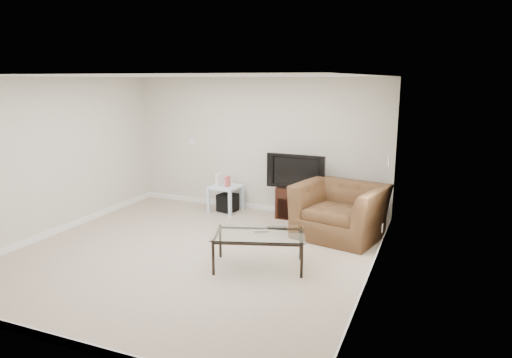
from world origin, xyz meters
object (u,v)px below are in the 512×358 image
at_px(television, 297,171).
at_px(recliner, 340,202).
at_px(tv_stand, 297,202).
at_px(subwoofer, 228,202).
at_px(coffee_table, 259,250).
at_px(side_table, 226,199).

height_order(television, recliner, television).
bearing_deg(recliner, tv_stand, 154.57).
distance_m(subwoofer, recliner, 2.37).
height_order(tv_stand, subwoofer, tv_stand).
bearing_deg(coffee_table, subwoofer, 124.65).
height_order(subwoofer, coffee_table, coffee_table).
bearing_deg(side_table, subwoofer, 28.54).
relative_size(side_table, subwoofer, 1.63).
bearing_deg(coffee_table, tv_stand, 94.69).
distance_m(tv_stand, side_table, 1.38).
height_order(subwoofer, recliner, recliner).
distance_m(tv_stand, subwoofer, 1.35).
bearing_deg(recliner, coffee_table, -102.08).
relative_size(side_table, recliner, 0.40).
height_order(television, coffee_table, television).
height_order(recliner, coffee_table, recliner).
bearing_deg(side_table, tv_stand, 5.92).
xyz_separation_m(side_table, subwoofer, (0.03, 0.02, -0.07)).
bearing_deg(coffee_table, television, 94.75).
distance_m(side_table, coffee_table, 2.69).
bearing_deg(side_table, recliner, -14.19).
xyz_separation_m(tv_stand, side_table, (-1.37, -0.14, -0.04)).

